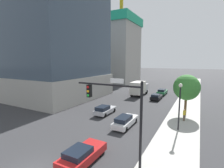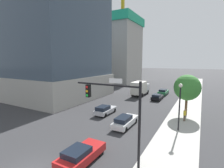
{
  "view_description": "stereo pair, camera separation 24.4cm",
  "coord_description": "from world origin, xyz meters",
  "px_view_note": "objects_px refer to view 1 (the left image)",
  "views": [
    {
      "loc": [
        10.25,
        -6.89,
        8.07
      ],
      "look_at": [
        0.49,
        11.36,
        5.26
      ],
      "focal_mm": 26.42,
      "sensor_mm": 36.0,
      "label": 1
    },
    {
      "loc": [
        10.47,
        -6.78,
        8.07
      ],
      "look_at": [
        0.49,
        11.36,
        5.26
      ],
      "focal_mm": 26.42,
      "sensor_mm": 36.0,
      "label": 2
    }
  ],
  "objects_px": {
    "street_lamp": "(180,100)",
    "construction_building": "(115,47)",
    "car_black": "(156,97)",
    "box_truck": "(139,88)",
    "car_silver": "(105,110)",
    "street_tree": "(187,88)",
    "car_green": "(162,92)",
    "car_red": "(82,155)",
    "pedestrian_yellow_shirt": "(184,115)",
    "car_white": "(125,121)",
    "traffic_light_pole": "(117,106)"
  },
  "relations": [
    {
      "from": "car_green",
      "to": "box_truck",
      "type": "xyz_separation_m",
      "value": [
        -4.73,
        -3.49,
        1.14
      ]
    },
    {
      "from": "pedestrian_yellow_shirt",
      "to": "street_lamp",
      "type": "bearing_deg",
      "value": -95.23
    },
    {
      "from": "street_lamp",
      "to": "car_silver",
      "type": "height_order",
      "value": "street_lamp"
    },
    {
      "from": "street_lamp",
      "to": "pedestrian_yellow_shirt",
      "type": "xyz_separation_m",
      "value": [
        0.33,
        3.59,
        -2.79
      ]
    },
    {
      "from": "street_lamp",
      "to": "car_green",
      "type": "distance_m",
      "value": 21.96
    },
    {
      "from": "street_tree",
      "to": "car_white",
      "type": "distance_m",
      "value": 10.88
    },
    {
      "from": "car_white",
      "to": "pedestrian_yellow_shirt",
      "type": "height_order",
      "value": "pedestrian_yellow_shirt"
    },
    {
      "from": "car_red",
      "to": "traffic_light_pole",
      "type": "bearing_deg",
      "value": 28.58
    },
    {
      "from": "street_tree",
      "to": "car_green",
      "type": "relative_size",
      "value": 1.28
    },
    {
      "from": "construction_building",
      "to": "street_lamp",
      "type": "relative_size",
      "value": 6.01
    },
    {
      "from": "street_tree",
      "to": "car_white",
      "type": "height_order",
      "value": "street_tree"
    },
    {
      "from": "car_silver",
      "to": "car_black",
      "type": "bearing_deg",
      "value": 70.82
    },
    {
      "from": "car_white",
      "to": "street_tree",
      "type": "bearing_deg",
      "value": 52.41
    },
    {
      "from": "box_truck",
      "to": "car_red",
      "type": "bearing_deg",
      "value": -80.28
    },
    {
      "from": "box_truck",
      "to": "car_green",
      "type": "bearing_deg",
      "value": 36.38
    },
    {
      "from": "car_silver",
      "to": "car_red",
      "type": "relative_size",
      "value": 0.96
    },
    {
      "from": "street_tree",
      "to": "car_black",
      "type": "xyz_separation_m",
      "value": [
        -6.27,
        8.42,
        -3.63
      ]
    },
    {
      "from": "box_truck",
      "to": "pedestrian_yellow_shirt",
      "type": "relative_size",
      "value": 4.1
    },
    {
      "from": "street_lamp",
      "to": "box_truck",
      "type": "height_order",
      "value": "street_lamp"
    },
    {
      "from": "construction_building",
      "to": "car_silver",
      "type": "xyz_separation_m",
      "value": [
        16.96,
        -36.89,
        -12.97
      ]
    },
    {
      "from": "car_green",
      "to": "car_red",
      "type": "height_order",
      "value": "car_green"
    },
    {
      "from": "box_truck",
      "to": "car_black",
      "type": "bearing_deg",
      "value": -28.3
    },
    {
      "from": "traffic_light_pole",
      "to": "car_silver",
      "type": "xyz_separation_m",
      "value": [
        -7.19,
        10.13,
        -4.03
      ]
    },
    {
      "from": "car_red",
      "to": "car_black",
      "type": "xyz_separation_m",
      "value": [
        -0.0,
        25.08,
        -0.05
      ]
    },
    {
      "from": "car_white",
      "to": "car_red",
      "type": "relative_size",
      "value": 1.08
    },
    {
      "from": "street_lamp",
      "to": "car_silver",
      "type": "xyz_separation_m",
      "value": [
        -10.77,
        1.26,
        -3.07
      ]
    },
    {
      "from": "car_green",
      "to": "street_lamp",
      "type": "bearing_deg",
      "value": -73.9
    },
    {
      "from": "street_lamp",
      "to": "construction_building",
      "type": "bearing_deg",
      "value": 126.0
    },
    {
      "from": "street_tree",
      "to": "car_silver",
      "type": "height_order",
      "value": "street_tree"
    },
    {
      "from": "street_lamp",
      "to": "car_silver",
      "type": "bearing_deg",
      "value": 173.35
    },
    {
      "from": "traffic_light_pole",
      "to": "box_truck",
      "type": "xyz_separation_m",
      "value": [
        -7.19,
        26.29,
        -2.85
      ]
    },
    {
      "from": "street_tree",
      "to": "car_silver",
      "type": "distance_m",
      "value": 12.68
    },
    {
      "from": "car_red",
      "to": "pedestrian_yellow_shirt",
      "type": "relative_size",
      "value": 2.7
    },
    {
      "from": "car_green",
      "to": "car_black",
      "type": "xyz_separation_m",
      "value": [
        -0.0,
        -6.04,
        -0.09
      ]
    },
    {
      "from": "street_tree",
      "to": "construction_building",
      "type": "bearing_deg",
      "value": 131.41
    },
    {
      "from": "street_lamp",
      "to": "pedestrian_yellow_shirt",
      "type": "distance_m",
      "value": 4.56
    },
    {
      "from": "construction_building",
      "to": "box_truck",
      "type": "relative_size",
      "value": 4.92
    },
    {
      "from": "construction_building",
      "to": "car_red",
      "type": "bearing_deg",
      "value": -65.85
    },
    {
      "from": "construction_building",
      "to": "pedestrian_yellow_shirt",
      "type": "bearing_deg",
      "value": -50.94
    },
    {
      "from": "street_tree",
      "to": "car_red",
      "type": "bearing_deg",
      "value": -110.62
    },
    {
      "from": "construction_building",
      "to": "street_tree",
      "type": "distance_m",
      "value": 43.3
    },
    {
      "from": "car_silver",
      "to": "car_green",
      "type": "distance_m",
      "value": 20.21
    },
    {
      "from": "traffic_light_pole",
      "to": "car_red",
      "type": "height_order",
      "value": "traffic_light_pole"
    },
    {
      "from": "car_silver",
      "to": "car_green",
      "type": "height_order",
      "value": "car_green"
    },
    {
      "from": "construction_building",
      "to": "street_lamp",
      "type": "height_order",
      "value": "construction_building"
    },
    {
      "from": "street_lamp",
      "to": "car_black",
      "type": "bearing_deg",
      "value": 112.09
    },
    {
      "from": "car_green",
      "to": "box_truck",
      "type": "relative_size",
      "value": 0.71
    },
    {
      "from": "street_tree",
      "to": "street_lamp",
      "type": "bearing_deg",
      "value": -92.1
    },
    {
      "from": "car_black",
      "to": "box_truck",
      "type": "xyz_separation_m",
      "value": [
        -4.73,
        2.55,
        1.22
      ]
    },
    {
      "from": "street_tree",
      "to": "box_truck",
      "type": "relative_size",
      "value": 0.9
    }
  ]
}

